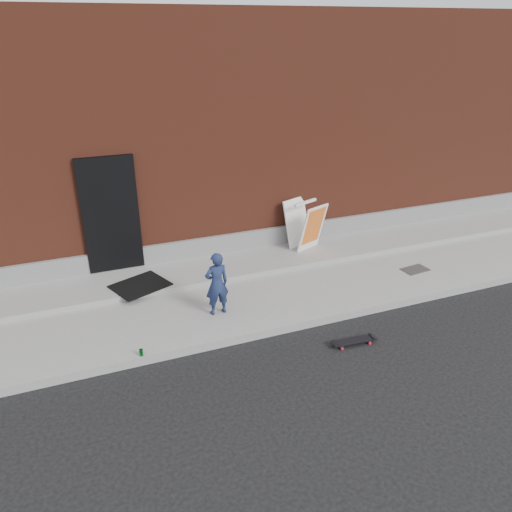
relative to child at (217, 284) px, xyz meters
name	(u,v)px	position (x,y,z in m)	size (l,w,h in m)	color
ground	(300,330)	(1.19, -0.81, -0.72)	(80.00, 80.00, 0.00)	black
sidewalk	(266,287)	(1.19, 0.69, -0.64)	(20.00, 3.00, 0.15)	gray
apron	(250,262)	(1.19, 1.59, -0.52)	(20.00, 1.20, 0.10)	gray
building	(188,115)	(1.19, 6.19, 1.78)	(20.00, 8.10, 5.00)	maroon
child	(217,284)	(0.00, 0.00, 0.00)	(0.41, 0.27, 1.13)	#1A264A
skateboard	(354,341)	(1.82, -1.49, -0.65)	(0.72, 0.23, 0.08)	red
pizza_sign	(305,225)	(2.55, 1.77, 0.06)	(0.86, 0.92, 1.05)	white
soda_can	(141,353)	(-1.44, -0.76, -0.51)	(0.06, 0.06, 0.11)	#187830
doormat	(140,285)	(-1.11, 1.28, -0.45)	(0.95, 0.77, 0.03)	black
utility_plate	(415,270)	(4.24, 0.12, -0.56)	(0.53, 0.34, 0.02)	#5D5D63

